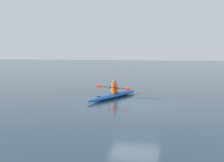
% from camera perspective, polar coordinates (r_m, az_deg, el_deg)
% --- Properties ---
extents(ground_plane, '(160.00, 160.00, 0.00)m').
position_cam_1_polar(ground_plane, '(13.82, 4.82, -5.26)').
color(ground_plane, '#233847').
extents(kayak, '(2.32, 4.86, 0.29)m').
position_cam_1_polar(kayak, '(16.21, 0.33, -3.03)').
color(kayak, '#1959A5').
rests_on(kayak, ground).
extents(kayaker, '(2.32, 0.91, 0.79)m').
position_cam_1_polar(kayaker, '(16.20, 0.46, -1.34)').
color(kayaker, '#E04C14').
rests_on(kayaker, kayak).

